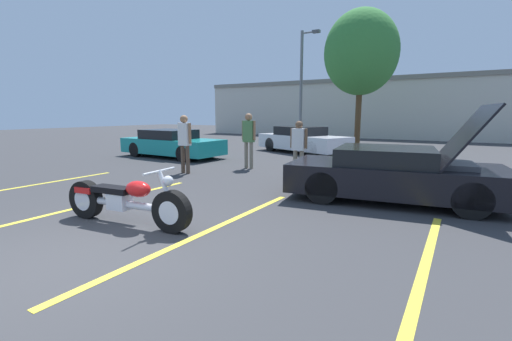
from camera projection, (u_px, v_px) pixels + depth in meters
ground_plane at (68, 262)px, 4.22m from camera, size 80.00×80.00×0.00m
parking_stripe_foreground at (16, 188)px, 8.42m from camera, size 0.12×5.15×0.01m
parking_stripe_middle at (91, 205)px, 6.87m from camera, size 0.12×5.15×0.01m
parking_stripe_back at (208, 231)px, 5.33m from camera, size 0.12×5.15×0.01m
parking_stripe_far at (421, 279)px, 3.78m from camera, size 0.12×5.15×0.01m
far_building at (403, 106)px, 25.31m from camera, size 32.00×4.20×4.40m
light_pole at (302, 82)px, 21.05m from camera, size 1.21×0.28×6.74m
tree_background at (361, 53)px, 18.58m from camera, size 3.97×3.97×7.38m
motorcycle at (125, 201)px, 5.60m from camera, size 2.51×0.70×0.97m
show_car_hood_open at (394, 174)px, 7.13m from camera, size 4.43×2.49×1.99m
parked_car_mid_row at (302, 140)px, 15.88m from camera, size 4.88×3.35×1.22m
parked_car_left_row at (172, 144)px, 14.31m from camera, size 4.57×1.90×1.15m
spectator_near_motorcycle at (299, 144)px, 9.70m from camera, size 0.52×0.21×1.61m
spectator_by_show_car at (249, 136)px, 11.26m from camera, size 0.52×0.24×1.82m
spectator_midground at (185, 139)px, 10.33m from camera, size 0.52×0.23×1.76m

